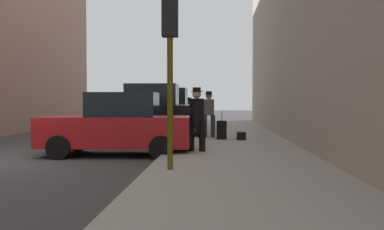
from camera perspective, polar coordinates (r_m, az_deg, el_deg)
The scene contains 12 objects.
ground_plane at distance 12.09m, azimuth -23.63°, elevation -5.64°, with size 120.00×120.00×0.00m, color #38383A.
sidewalk at distance 10.80m, azimuth 6.23°, elevation -5.98°, with size 4.00×40.00×0.15m, color gray.
parked_red_hatchback at distance 12.35m, azimuth -9.82°, elevation -1.40°, with size 4.26×2.17×1.79m.
parked_black_suv at distance 17.73m, azimuth -5.80°, elevation 0.19°, with size 4.61×2.08×2.25m.
parked_white_van at distance 23.05m, azimuth -3.69°, elevation 0.58°, with size 4.63×2.13×2.25m.
parked_gray_coupe at distance 28.95m, azimuth -2.26°, elevation 0.48°, with size 4.21×2.08×1.79m.
fire_hydrant at distance 16.11m, azimuth -0.26°, elevation -1.87°, with size 0.42×0.22×0.70m.
traffic_light at distance 8.81m, azimuth -2.95°, elevation 9.76°, with size 0.32×0.32×3.60m.
pedestrian_with_beanie at distance 16.47m, azimuth 2.26°, elevation 0.43°, with size 0.52×0.45×1.78m.
pedestrian_with_fedora at distance 11.91m, azimuth 0.63°, elevation -0.11°, with size 0.52×0.47×1.78m.
rolling_suitcase at distance 15.85m, azimuth 4.00°, elevation -1.96°, with size 0.39×0.58×1.04m.
duffel_bag at distance 15.58m, azimuth 6.57°, elevation -2.78°, with size 0.32×0.44×0.28m.
Camera 1 is at (5.45, -10.69, 1.55)m, focal length 40.00 mm.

